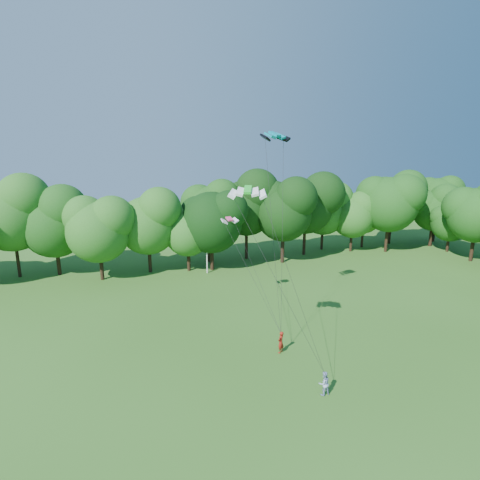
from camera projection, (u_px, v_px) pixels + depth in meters
name	position (u px, v px, depth m)	size (l,w,h in m)	color
ground	(321.00, 440.00, 21.19)	(160.00, 160.00, 0.00)	#2B5A18
utility_pole	(207.00, 243.00, 50.02)	(1.63, 0.28, 8.16)	beige
kite_flyer_left	(281.00, 342.00, 30.33)	(0.67, 0.44, 1.83)	maroon
kite_flyer_right	(324.00, 383.00, 25.01)	(0.82, 0.63, 1.68)	#98AAD3
kite_teal	(275.00, 134.00, 31.46)	(2.79, 1.88, 0.53)	#058899
kite_green	(248.00, 190.00, 25.00)	(2.70, 2.01, 0.52)	green
kite_pink	(229.00, 219.00, 36.75)	(1.79, 1.05, 0.36)	#F74485
tree_back_center	(211.00, 210.00, 50.51)	(9.24, 9.24, 13.45)	black
tree_back_east	(364.00, 215.00, 63.87)	(6.16, 6.16, 8.96)	#302113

